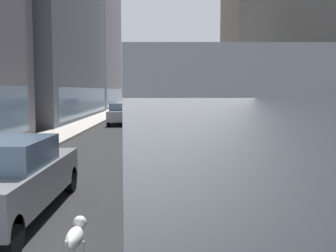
% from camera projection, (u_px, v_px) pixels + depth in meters
% --- Properties ---
extents(ground_plane, '(120.00, 120.00, 0.00)m').
position_uv_depth(ground_plane, '(160.00, 118.00, 38.03)').
color(ground_plane, '#232326').
extents(sidewalk_left, '(2.40, 110.00, 0.15)m').
position_uv_depth(sidewalk_left, '(100.00, 117.00, 37.96)').
color(sidewalk_left, '#ADA89E').
rests_on(sidewalk_left, ground).
extents(sidewalk_right, '(2.40, 110.00, 0.15)m').
position_uv_depth(sidewalk_right, '(220.00, 117.00, 38.08)').
color(sidewalk_right, '#9E9991').
rests_on(sidewalk_right, ground).
extents(building_left_mid, '(10.69, 22.54, 20.43)m').
position_uv_depth(building_left_mid, '(26.00, 4.00, 35.53)').
color(building_left_mid, slate).
rests_on(building_left_mid, ground).
extents(transit_bus, '(2.78, 11.53, 3.05)m').
position_uv_depth(transit_bus, '(199.00, 123.00, 9.80)').
color(transit_bus, '#999EA3').
rests_on(transit_bus, ground).
extents(car_yellow_taxi, '(1.85, 4.68, 1.62)m').
position_uv_depth(car_yellow_taxi, '(183.00, 104.00, 50.35)').
color(car_yellow_taxi, yellow).
rests_on(car_yellow_taxi, ground).
extents(car_white_van, '(1.79, 4.68, 1.62)m').
position_uv_depth(car_white_van, '(136.00, 106.00, 46.05)').
color(car_white_van, silver).
rests_on(car_white_van, ground).
extents(car_grey_wagon, '(1.72, 4.78, 1.62)m').
position_uv_depth(car_grey_wagon, '(9.00, 177.00, 8.13)').
color(car_grey_wagon, slate).
rests_on(car_grey_wagon, ground).
extents(car_black_suv, '(1.83, 4.65, 1.62)m').
position_uv_depth(car_black_suv, '(180.00, 123.00, 21.61)').
color(car_black_suv, black).
rests_on(car_black_suv, ground).
extents(car_silver_sedan, '(1.83, 4.31, 1.62)m').
position_uv_depth(car_silver_sedan, '(122.00, 114.00, 30.22)').
color(car_silver_sedan, '#B7BABF').
rests_on(car_silver_sedan, ground).
extents(car_blue_hatchback, '(1.90, 3.92, 1.62)m').
position_uv_depth(car_blue_hatchback, '(172.00, 108.00, 41.16)').
color(car_blue_hatchback, '#4C6BB7').
rests_on(car_blue_hatchback, ground).
extents(box_truck, '(2.30, 7.50, 3.05)m').
position_uv_depth(box_truck, '(197.00, 103.00, 29.27)').
color(box_truck, silver).
rests_on(box_truck, ground).
extents(dalmatian_dog, '(0.22, 0.96, 0.72)m').
position_uv_depth(dalmatian_dog, '(75.00, 237.00, 5.64)').
color(dalmatian_dog, white).
rests_on(dalmatian_dog, ground).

